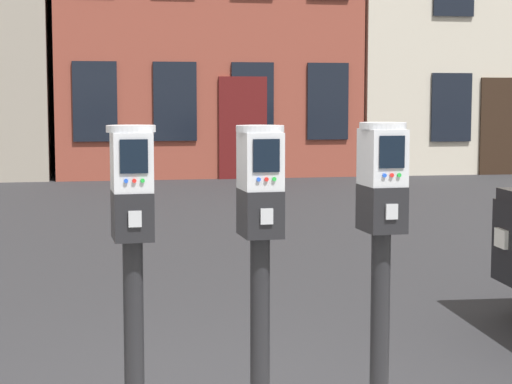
{
  "coord_description": "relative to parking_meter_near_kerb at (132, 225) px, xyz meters",
  "views": [
    {
      "loc": [
        -0.68,
        -4.17,
        1.68
      ],
      "look_at": [
        0.08,
        -0.09,
        1.24
      ],
      "focal_mm": 63.63,
      "sensor_mm": 36.0,
      "label": 1
    }
  ],
  "objects": [
    {
      "name": "parking_meter_near_kerb",
      "position": [
        0.0,
        0.0,
        0.0
      ],
      "size": [
        0.23,
        0.26,
        1.42
      ],
      "rotation": [
        0.0,
        0.0,
        -1.53
      ],
      "color": "black",
      "rests_on": "sidewalk_slab"
    },
    {
      "name": "parking_meter_twin_adjacent",
      "position": [
        0.57,
        -0.0,
        -0.0
      ],
      "size": [
        0.23,
        0.26,
        1.41
      ],
      "rotation": [
        0.0,
        0.0,
        -1.53
      ],
      "color": "black",
      "rests_on": "sidewalk_slab"
    },
    {
      "name": "parking_meter_end_of_row",
      "position": [
        1.15,
        0.0,
        0.0
      ],
      "size": [
        0.23,
        0.26,
        1.42
      ],
      "rotation": [
        0.0,
        0.0,
        -1.53
      ],
      "color": "black",
      "rests_on": "sidewalk_slab"
    }
  ]
}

